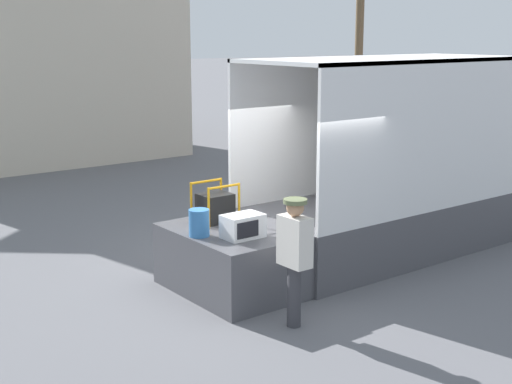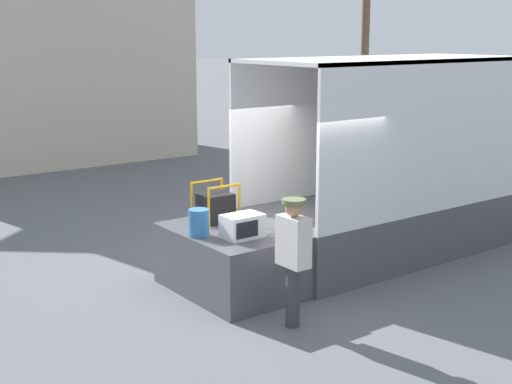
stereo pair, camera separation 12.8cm
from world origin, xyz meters
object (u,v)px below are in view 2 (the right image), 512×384
at_px(portable_generator, 217,207).
at_px(utility_pole, 366,25).
at_px(orange_bucket, 199,223).
at_px(box_truck, 439,186).
at_px(worker_person, 293,250).
at_px(microwave, 243,226).

bearing_deg(portable_generator, utility_pole, 36.72).
xyz_separation_m(portable_generator, orange_bucket, (-0.62, -0.50, -0.03)).
relative_size(box_truck, worker_person, 4.04).
distance_m(box_truck, orange_bucket, 5.11).
height_order(portable_generator, utility_pole, utility_pole).
bearing_deg(box_truck, portable_generator, 173.56).
height_order(microwave, portable_generator, portable_generator).
distance_m(box_truck, microwave, 4.69).
bearing_deg(worker_person, utility_pole, 42.00).
relative_size(box_truck, portable_generator, 11.31).
height_order(box_truck, orange_bucket, box_truck).
bearing_deg(portable_generator, microwave, -101.36).
height_order(box_truck, worker_person, box_truck).
xyz_separation_m(orange_bucket, worker_person, (0.41, -1.55, -0.08)).
distance_m(orange_bucket, worker_person, 1.60).
relative_size(microwave, portable_generator, 0.92).
distance_m(microwave, orange_bucket, 0.61).
relative_size(microwave, utility_pole, 0.07).
height_order(microwave, orange_bucket, orange_bucket).
bearing_deg(worker_person, orange_bucket, 104.99).
bearing_deg(orange_bucket, box_truck, -0.09).
xyz_separation_m(microwave, utility_pole, (12.20, 9.89, 2.85)).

